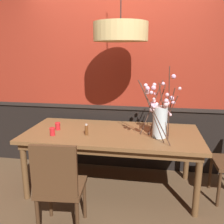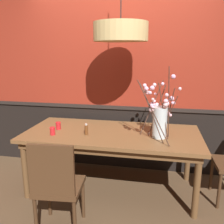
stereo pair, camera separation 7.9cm
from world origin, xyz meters
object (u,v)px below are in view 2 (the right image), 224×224
(chair_far_side_right, at_px, (140,130))
(vase_with_blossoms, at_px, (160,119))
(chair_near_side_left, at_px, (57,183))
(candle_holder_nearer_center, at_px, (52,131))
(candle_holder_nearer_edge, at_px, (58,126))
(condiment_bottle, at_px, (86,130))
(dining_table, at_px, (112,138))
(pendant_lamp, at_px, (121,32))
(chair_far_side_left, at_px, (102,128))

(chair_far_side_right, relative_size, vase_with_blossoms, 1.11)
(chair_near_side_left, xyz_separation_m, candle_holder_nearer_center, (-0.32, 0.65, 0.28))
(candle_holder_nearer_edge, xyz_separation_m, condiment_bottle, (0.41, -0.13, 0.02))
(dining_table, relative_size, chair_near_side_left, 2.22)
(candle_holder_nearer_center, height_order, condiment_bottle, condiment_bottle)
(candle_holder_nearer_edge, relative_size, condiment_bottle, 0.69)
(chair_far_side_right, relative_size, candle_holder_nearer_center, 9.66)
(candle_holder_nearer_edge, xyz_separation_m, pendant_lamp, (0.78, 0.06, 1.12))
(dining_table, xyz_separation_m, chair_far_side_right, (0.28, 0.90, -0.17))
(chair_far_side_left, bearing_deg, dining_table, -69.44)
(candle_holder_nearer_center, xyz_separation_m, pendant_lamp, (0.76, 0.27, 1.12))
(dining_table, relative_size, candle_holder_nearer_center, 22.67)
(chair_far_side_right, bearing_deg, condiment_bottle, -117.57)
(chair_far_side_left, height_order, vase_with_blossoms, vase_with_blossoms)
(chair_near_side_left, xyz_separation_m, vase_with_blossoms, (0.91, 0.80, 0.45))
(condiment_bottle, bearing_deg, chair_far_side_left, 93.03)
(candle_holder_nearer_edge, distance_m, condiment_bottle, 0.43)
(chair_near_side_left, relative_size, condiment_bottle, 7.00)
(vase_with_blossoms, xyz_separation_m, candle_holder_nearer_edge, (-1.25, 0.06, -0.17))
(chair_far_side_right, bearing_deg, candle_holder_nearer_edge, -136.16)
(condiment_bottle, distance_m, pendant_lamp, 1.18)
(vase_with_blossoms, bearing_deg, chair_far_side_right, 106.10)
(chair_far_side_left, relative_size, candle_holder_nearer_edge, 9.91)
(candle_holder_nearer_center, xyz_separation_m, candle_holder_nearer_edge, (-0.02, 0.21, 0.00))
(candle_holder_nearer_center, height_order, candle_holder_nearer_edge, same)
(chair_far_side_left, bearing_deg, candle_holder_nearer_center, -106.65)
(pendant_lamp, bearing_deg, chair_far_side_right, 77.94)
(candle_holder_nearer_edge, bearing_deg, chair_far_side_left, 68.69)
(chair_far_side_left, bearing_deg, chair_far_side_right, 1.53)
(chair_far_side_left, bearing_deg, condiment_bottle, -86.97)
(dining_table, height_order, condiment_bottle, condiment_bottle)
(vase_with_blossoms, relative_size, pendant_lamp, 0.85)
(vase_with_blossoms, xyz_separation_m, condiment_bottle, (-0.84, -0.07, -0.16))
(dining_table, relative_size, condiment_bottle, 15.55)
(chair_near_side_left, height_order, candle_holder_nearer_edge, chair_near_side_left)
(dining_table, bearing_deg, pendant_lamp, 22.25)
(chair_far_side_right, relative_size, condiment_bottle, 6.62)
(chair_near_side_left, bearing_deg, candle_holder_nearer_edge, 111.55)
(candle_holder_nearer_edge, height_order, pendant_lamp, pendant_lamp)
(chair_near_side_left, xyz_separation_m, candle_holder_nearer_edge, (-0.34, 0.86, 0.28))
(candle_holder_nearer_edge, bearing_deg, dining_table, 1.87)
(chair_near_side_left, xyz_separation_m, condiment_bottle, (0.07, 0.73, 0.29))
(dining_table, xyz_separation_m, candle_holder_nearer_center, (-0.67, -0.23, 0.13))
(chair_far_side_left, relative_size, chair_near_side_left, 0.97)
(chair_far_side_right, xyz_separation_m, vase_with_blossoms, (0.29, -0.99, 0.47))
(candle_holder_nearer_edge, relative_size, pendant_lamp, 0.10)
(candle_holder_nearer_center, relative_size, pendant_lamp, 0.10)
(dining_table, relative_size, candle_holder_nearer_edge, 22.63)
(dining_table, distance_m, pendant_lamp, 1.25)
(vase_with_blossoms, height_order, candle_holder_nearer_center, vase_with_blossoms)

